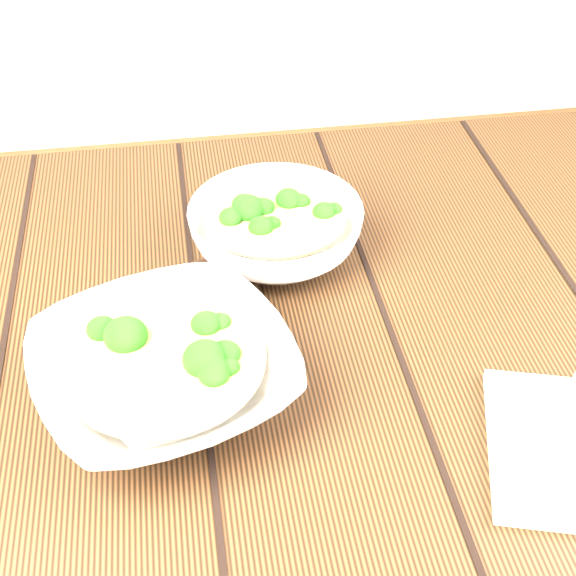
{
  "coord_description": "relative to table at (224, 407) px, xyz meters",
  "views": [
    {
      "loc": [
        -0.02,
        -0.62,
        1.33
      ],
      "look_at": [
        0.07,
        -0.0,
        0.8
      ],
      "focal_mm": 50.0,
      "sensor_mm": 36.0,
      "label": 1
    }
  ],
  "objects": [
    {
      "name": "table",
      "position": [
        0.0,
        0.0,
        0.0
      ],
      "size": [
        1.2,
        0.8,
        0.75
      ],
      "color": "#351F0F",
      "rests_on": "ground"
    },
    {
      "name": "soup_bowl_front",
      "position": [
        -0.06,
        -0.08,
        0.15
      ],
      "size": [
        0.3,
        0.3,
        0.07
      ],
      "color": "silver",
      "rests_on": "table"
    },
    {
      "name": "soup_bowl_back",
      "position": [
        0.08,
        0.12,
        0.15
      ],
      "size": [
        0.21,
        0.21,
        0.07
      ],
      "color": "silver",
      "rests_on": "table"
    },
    {
      "name": "trivet",
      "position": [
        -0.0,
        0.05,
        0.13
      ],
      "size": [
        0.11,
        0.11,
        0.03
      ],
      "primitive_type": "torus",
      "rotation": [
        0.0,
        0.0,
        0.1
      ],
      "color": "black",
      "rests_on": "table"
    }
  ]
}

